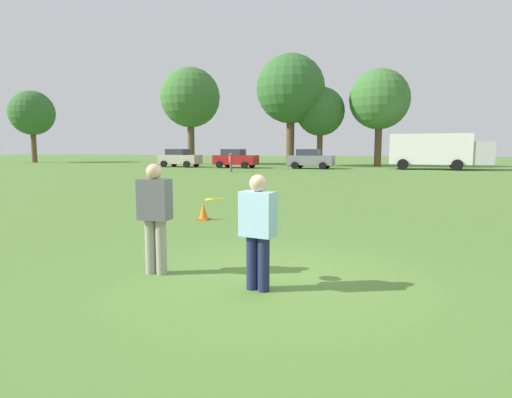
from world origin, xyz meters
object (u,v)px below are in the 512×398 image
bystander_sideline_watcher (231,161)px  frisbee (214,199)px  player_thrower (155,212)px  parked_car_mid_left (235,158)px  traffic_cone (203,211)px  parked_car_center (310,159)px  player_defender (258,226)px  parked_car_near_left (179,158)px  box_truck (437,150)px

bystander_sideline_watcher → frisbee: bearing=-70.3°
player_thrower → parked_car_mid_left: 35.91m
traffic_cone → frisbee: bearing=-64.6°
parked_car_center → bystander_sideline_watcher: parked_car_center is taller
player_defender → parked_car_near_left: size_ratio=0.37×
parked_car_mid_left → bystander_sideline_watcher: 7.02m
player_thrower → frisbee: (1.06, -0.16, 0.26)m
parked_car_near_left → player_thrower: bearing=-63.8°
bystander_sideline_watcher → parked_car_center: bearing=54.2°
player_thrower → frisbee: size_ratio=6.30×
box_truck → parked_car_center: bearing=-172.5°
traffic_cone → bystander_sideline_watcher: (-7.46, 22.51, 0.64)m
parked_car_mid_left → box_truck: bearing=6.3°
player_thrower → box_truck: box_truck is taller
traffic_cone → box_truck: 32.54m
parked_car_center → bystander_sideline_watcher: bearing=-125.8°
parked_car_center → parked_car_mid_left: bearing=-175.6°
parked_car_mid_left → box_truck: 18.54m
player_thrower → parked_car_near_left: 38.38m
frisbee → box_truck: box_truck is taller
player_defender → parked_car_center: (-5.36, 35.08, 0.02)m
player_thrower → box_truck: size_ratio=0.20×
player_thrower → bystander_sideline_watcher: bearing=107.8°
box_truck → bystander_sideline_watcher: box_truck is taller
parked_car_mid_left → parked_car_center: size_ratio=1.00×
player_thrower → parked_car_mid_left: parked_car_mid_left is taller
frisbee → parked_car_center: 35.26m
parked_car_center → box_truck: bearing=7.5°
parked_car_mid_left → bystander_sideline_watcher: parked_car_mid_left is taller
bystander_sideline_watcher → player_thrower: bearing=-72.2°
parked_car_near_left → bystander_sideline_watcher: size_ratio=2.81×
player_thrower → bystander_sideline_watcher: 28.90m
traffic_cone → player_thrower: bearing=-74.4°
frisbee → bystander_sideline_watcher: bearing=109.7°
parked_car_mid_left → player_defender: bearing=-69.9°
traffic_cone → bystander_sideline_watcher: bearing=108.3°
parked_car_near_left → box_truck: (24.49, 1.83, 0.83)m
frisbee → parked_car_mid_left: (-11.94, 34.39, -0.31)m
player_defender → traffic_cone: bearing=120.7°
traffic_cone → box_truck: bearing=74.1°
bystander_sideline_watcher → box_truck: bearing=28.1°
traffic_cone → parked_car_mid_left: parked_car_mid_left is taller
player_thrower → parked_car_center: size_ratio=0.40×
player_thrower → bystander_sideline_watcher: player_thrower is taller
player_thrower → frisbee: 1.11m
box_truck → traffic_cone: bearing=-105.9°
player_defender → traffic_cone: size_ratio=3.36×
player_thrower → player_defender: size_ratio=1.07×
player_thrower → parked_car_mid_left: bearing=107.6°
player_thrower → parked_car_center: bearing=95.9°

